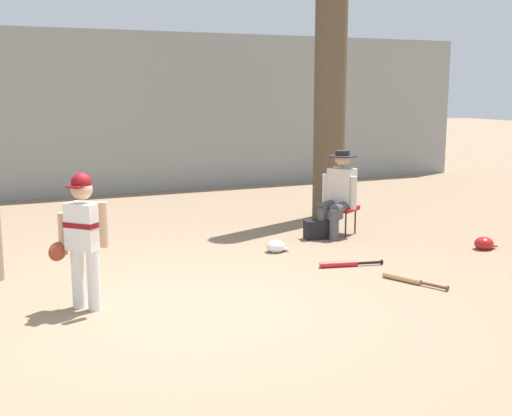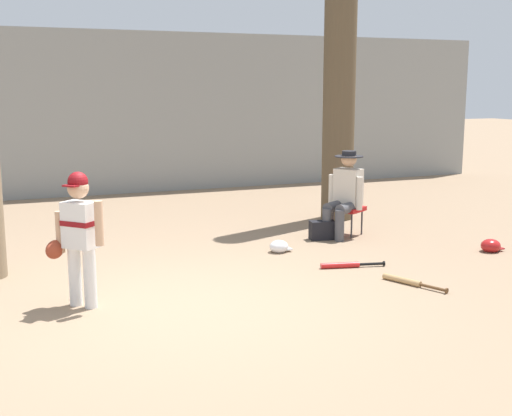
{
  "view_description": "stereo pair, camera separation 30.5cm",
  "coord_description": "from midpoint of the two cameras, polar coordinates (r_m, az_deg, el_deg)",
  "views": [
    {
      "loc": [
        -1.94,
        -5.79,
        2.08
      ],
      "look_at": [
        1.07,
        0.85,
        0.75
      ],
      "focal_mm": 46.74,
      "sensor_mm": 36.0,
      "label": 1
    },
    {
      "loc": [
        -1.66,
        -5.91,
        2.08
      ],
      "look_at": [
        1.07,
        0.85,
        0.75
      ],
      "focal_mm": 46.74,
      "sensor_mm": 36.0,
      "label": 2
    }
  ],
  "objects": [
    {
      "name": "ground_plane",
      "position": [
        6.47,
        -4.66,
        -8.47
      ],
      "size": [
        60.0,
        60.0,
        0.0
      ],
      "primitive_type": "plane",
      "color": "#897056"
    },
    {
      "name": "concrete_back_wall",
      "position": [
        13.29,
        -14.29,
        7.84
      ],
      "size": [
        18.0,
        0.36,
        3.15
      ],
      "primitive_type": "cube",
      "color": "gray",
      "rests_on": "ground"
    },
    {
      "name": "tree_behind_spectator",
      "position": [
        10.6,
        8.02,
        11.97
      ],
      "size": [
        0.81,
        0.81,
        5.64
      ],
      "color": "brown",
      "rests_on": "ground"
    },
    {
      "name": "young_ballplayer",
      "position": [
        6.45,
        -13.66,
        -1.91
      ],
      "size": [
        0.56,
        0.46,
        1.31
      ],
      "color": "white",
      "rests_on": "ground"
    },
    {
      "name": "folding_stool",
      "position": [
        9.54,
        8.76,
        -0.16
      ],
      "size": [
        0.55,
        0.55,
        0.41
      ],
      "color": "red",
      "rests_on": "ground"
    },
    {
      "name": "seated_spectator",
      "position": [
        9.4,
        8.52,
        1.41
      ],
      "size": [
        0.66,
        0.57,
        1.2
      ],
      "color": "#47474C",
      "rests_on": "ground"
    },
    {
      "name": "handbag_beside_stool",
      "position": [
        9.26,
        6.62,
        -1.9
      ],
      "size": [
        0.37,
        0.23,
        0.26
      ],
      "primitive_type": "cube",
      "rotation": [
        0.0,
        0.0,
        -0.17
      ],
      "color": "black",
      "rests_on": "ground"
    },
    {
      "name": "bat_red_barrel",
      "position": [
        7.88,
        8.75,
        -4.86
      ],
      "size": [
        0.77,
        0.23,
        0.07
      ],
      "color": "red",
      "rests_on": "ground"
    },
    {
      "name": "bat_wood_tan",
      "position": [
        7.37,
        13.94,
        -6.11
      ],
      "size": [
        0.35,
        0.74,
        0.07
      ],
      "color": "tan",
      "rests_on": "ground"
    },
    {
      "name": "batting_helmet_red",
      "position": [
        9.1,
        20.37,
        -3.06
      ],
      "size": [
        0.31,
        0.23,
        0.18
      ],
      "color": "#A81919",
      "rests_on": "ground"
    },
    {
      "name": "batting_helmet_white",
      "position": [
        8.51,
        3.02,
        -3.33
      ],
      "size": [
        0.29,
        0.22,
        0.17
      ],
      "color": "silver",
      "rests_on": "ground"
    }
  ]
}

